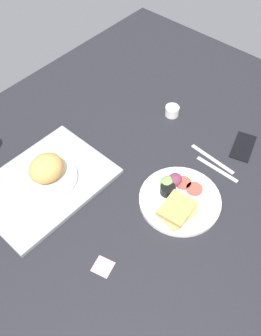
{
  "coord_description": "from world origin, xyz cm",
  "views": [
    {
      "loc": [
        -60.51,
        -51.33,
        106.2
      ],
      "look_at": [
        2.0,
        3.0,
        4.0
      ],
      "focal_mm": 40.44,
      "sensor_mm": 36.0,
      "label": 1
    }
  ],
  "objects_px": {
    "serving_tray": "(45,183)",
    "plate_with_salad": "(178,199)",
    "cell_phone": "(243,146)",
    "sticky_note": "(103,267)",
    "bread_plate_near": "(47,172)",
    "fork": "(217,169)",
    "espresso_cup": "(172,111)",
    "knife": "(212,159)"
  },
  "relations": [
    {
      "from": "knife",
      "to": "sticky_note",
      "type": "distance_m",
      "value": 0.57
    },
    {
      "from": "fork",
      "to": "knife",
      "type": "height_order",
      "value": "same"
    },
    {
      "from": "bread_plate_near",
      "to": "plate_with_salad",
      "type": "xyz_separation_m",
      "value": [
        0.23,
        -0.39,
        -0.04
      ]
    },
    {
      "from": "bread_plate_near",
      "to": "sticky_note",
      "type": "xyz_separation_m",
      "value": [
        -0.11,
        -0.36,
        -0.06
      ]
    },
    {
      "from": "bread_plate_near",
      "to": "cell_phone",
      "type": "bearing_deg",
      "value": -36.09
    },
    {
      "from": "knife",
      "to": "fork",
      "type": "bearing_deg",
      "value": 147.65
    },
    {
      "from": "bread_plate_near",
      "to": "serving_tray",
      "type": "bearing_deg",
      "value": 178.45
    },
    {
      "from": "fork",
      "to": "cell_phone",
      "type": "height_order",
      "value": "cell_phone"
    },
    {
      "from": "bread_plate_near",
      "to": "fork",
      "type": "bearing_deg",
      "value": -43.88
    },
    {
      "from": "bread_plate_near",
      "to": "sticky_note",
      "type": "distance_m",
      "value": 0.38
    },
    {
      "from": "serving_tray",
      "to": "plate_with_salad",
      "type": "bearing_deg",
      "value": -57.98
    },
    {
      "from": "knife",
      "to": "serving_tray",
      "type": "bearing_deg",
      "value": 56.52
    },
    {
      "from": "serving_tray",
      "to": "sticky_note",
      "type": "distance_m",
      "value": 0.37
    },
    {
      "from": "espresso_cup",
      "to": "cell_phone",
      "type": "bearing_deg",
      "value": -83.72
    },
    {
      "from": "knife",
      "to": "sticky_note",
      "type": "xyz_separation_m",
      "value": [
        -0.57,
        0.01,
        -0.0
      ]
    },
    {
      "from": "espresso_cup",
      "to": "knife",
      "type": "xyz_separation_m",
      "value": [
        -0.09,
        -0.26,
        -0.02
      ]
    },
    {
      "from": "bread_plate_near",
      "to": "espresso_cup",
      "type": "distance_m",
      "value": 0.57
    },
    {
      "from": "fork",
      "to": "cell_phone",
      "type": "relative_size",
      "value": 1.18
    },
    {
      "from": "sticky_note",
      "to": "espresso_cup",
      "type": "bearing_deg",
      "value": 20.21
    },
    {
      "from": "plate_with_salad",
      "to": "fork",
      "type": "xyz_separation_m",
      "value": [
        0.21,
        -0.02,
        -0.01
      ]
    },
    {
      "from": "bread_plate_near",
      "to": "knife",
      "type": "relative_size",
      "value": 1.09
    },
    {
      "from": "espresso_cup",
      "to": "fork",
      "type": "relative_size",
      "value": 0.33
    },
    {
      "from": "plate_with_salad",
      "to": "fork",
      "type": "bearing_deg",
      "value": -6.67
    },
    {
      "from": "serving_tray",
      "to": "bread_plate_near",
      "type": "xyz_separation_m",
      "value": [
        0.02,
        -0.0,
        0.05
      ]
    },
    {
      "from": "plate_with_salad",
      "to": "knife",
      "type": "bearing_deg",
      "value": 3.83
    },
    {
      "from": "fork",
      "to": "knife",
      "type": "xyz_separation_m",
      "value": [
        0.03,
        0.04,
        0.0
      ]
    },
    {
      "from": "plate_with_salad",
      "to": "knife",
      "type": "height_order",
      "value": "plate_with_salad"
    },
    {
      "from": "bread_plate_near",
      "to": "fork",
      "type": "distance_m",
      "value": 0.6
    },
    {
      "from": "knife",
      "to": "bread_plate_near",
      "type": "bearing_deg",
      "value": 55.41
    },
    {
      "from": "serving_tray",
      "to": "sticky_note",
      "type": "bearing_deg",
      "value": -103.62
    },
    {
      "from": "cell_phone",
      "to": "plate_with_salad",
      "type": "bearing_deg",
      "value": 157.77
    },
    {
      "from": "cell_phone",
      "to": "sticky_note",
      "type": "relative_size",
      "value": 2.57
    },
    {
      "from": "plate_with_salad",
      "to": "sticky_note",
      "type": "distance_m",
      "value": 0.34
    },
    {
      "from": "serving_tray",
      "to": "bread_plate_near",
      "type": "height_order",
      "value": "bread_plate_near"
    },
    {
      "from": "espresso_cup",
      "to": "knife",
      "type": "bearing_deg",
      "value": -109.91
    },
    {
      "from": "serving_tray",
      "to": "cell_phone",
      "type": "xyz_separation_m",
      "value": [
        0.61,
        -0.43,
        -0.0
      ]
    },
    {
      "from": "serving_tray",
      "to": "espresso_cup",
      "type": "xyz_separation_m",
      "value": [
        0.58,
        -0.12,
        0.01
      ]
    },
    {
      "from": "cell_phone",
      "to": "espresso_cup",
      "type": "bearing_deg",
      "value": 80.07
    },
    {
      "from": "plate_with_salad",
      "to": "fork",
      "type": "relative_size",
      "value": 1.62
    },
    {
      "from": "sticky_note",
      "to": "cell_phone",
      "type": "bearing_deg",
      "value": -5.54
    },
    {
      "from": "espresso_cup",
      "to": "sticky_note",
      "type": "relative_size",
      "value": 1.0
    },
    {
      "from": "serving_tray",
      "to": "fork",
      "type": "xyz_separation_m",
      "value": [
        0.45,
        -0.42,
        -0.01
      ]
    }
  ]
}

